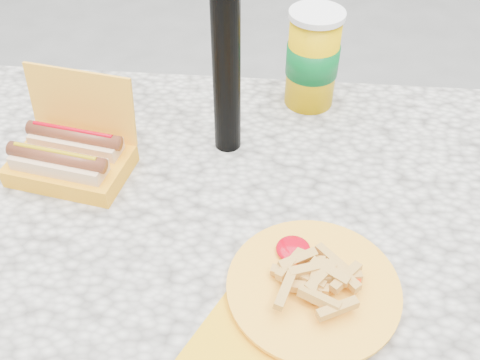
{
  "coord_description": "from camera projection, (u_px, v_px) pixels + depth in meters",
  "views": [
    {
      "loc": [
        0.1,
        -0.64,
        1.42
      ],
      "look_at": [
        0.04,
        0.01,
        0.8
      ],
      "focal_mm": 40.0,
      "sensor_mm": 36.0,
      "label": 1
    }
  ],
  "objects": [
    {
      "name": "picnic_table",
      "position": [
        220.0,
        243.0,
        1.0
      ],
      "size": [
        1.2,
        0.8,
        0.75
      ],
      "color": "beige",
      "rests_on": "ground"
    },
    {
      "name": "hotdog_box",
      "position": [
        70.0,
        155.0,
        0.96
      ],
      "size": [
        0.23,
        0.19,
        0.17
      ],
      "rotation": [
        0.0,
        0.0,
        -0.18
      ],
      "color": "#FFAC28",
      "rests_on": "picnic_table"
    },
    {
      "name": "fries_plate",
      "position": [
        310.0,
        290.0,
        0.78
      ],
      "size": [
        0.32,
        0.36,
        0.05
      ],
      "rotation": [
        0.0,
        0.0,
        -0.24
      ],
      "color": "#EAA813",
      "rests_on": "picnic_table"
    },
    {
      "name": "soda_cup",
      "position": [
        313.0,
        59.0,
        1.08
      ],
      "size": [
        0.11,
        0.11,
        0.2
      ],
      "rotation": [
        0.0,
        0.0,
        0.21
      ],
      "color": "#E6AE00",
      "rests_on": "picnic_table"
    }
  ]
}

